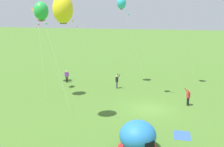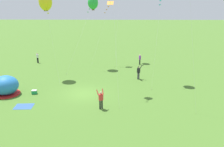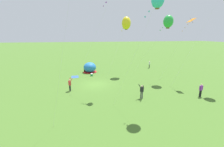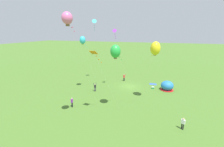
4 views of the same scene
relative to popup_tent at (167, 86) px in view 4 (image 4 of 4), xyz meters
name	(u,v)px [view 4 (image 4 of 4)]	position (x,y,z in m)	size (l,w,h in m)	color
ground_plane	(129,87)	(8.38, 0.51, -1.00)	(300.00, 300.00, 0.00)	#477028
popup_tent	(167,86)	(0.00, 0.00, 0.00)	(2.81, 2.81, 2.10)	#2672BF
picnic_blanket	(153,84)	(3.15, -2.95, -0.99)	(1.70, 1.30, 0.01)	#3359A5
cooler_box	(153,88)	(2.99, 0.21, -0.78)	(0.56, 0.42, 0.44)	#1E8C4C
person_near_tent	(72,102)	(15.70, 13.35, -0.03)	(0.31, 0.58, 1.72)	black
person_far_back	(183,123)	(-1.61, 14.15, -0.03)	(0.51, 0.41, 1.72)	black
person_center_field	(95,87)	(14.82, 5.74, 0.00)	(0.72, 0.68, 1.89)	#4C4C51
person_arms_raised	(124,77)	(10.57, -3.23, 0.00)	(0.72, 0.65, 1.89)	black
kite_yellow	(155,48)	(2.88, 6.94, 8.81)	(3.12, 5.01, 10.98)	silver
kite_cyan	(83,40)	(17.20, 5.84, 9.89)	(1.81, 4.52, 11.69)	silver
kite_pink	(67,18)	(12.43, 17.74, 13.04)	(1.49, 6.63, 14.76)	silver
kite_purple	(115,32)	(11.40, 2.62, 11.53)	(1.39, 6.37, 13.10)	silver
kite_orange	(95,54)	(10.69, 14.35, 8.49)	(3.64, 3.03, 10.15)	silver
kite_teal	(94,22)	(17.70, -1.18, 13.69)	(2.22, 3.67, 15.40)	silver
kite_green	(115,51)	(8.30, 12.29, 8.76)	(4.26, 5.59, 10.74)	silver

